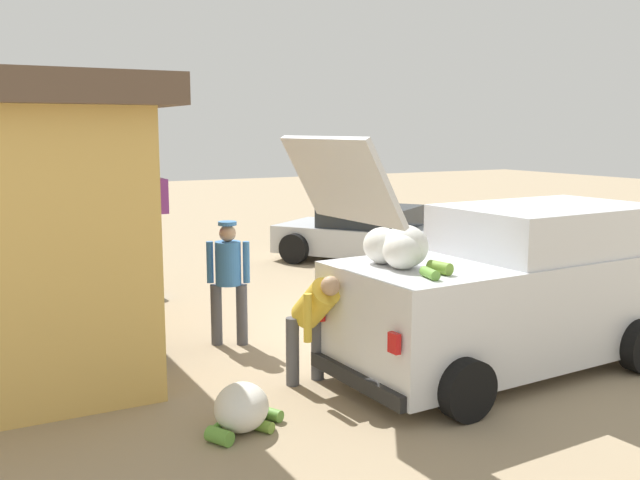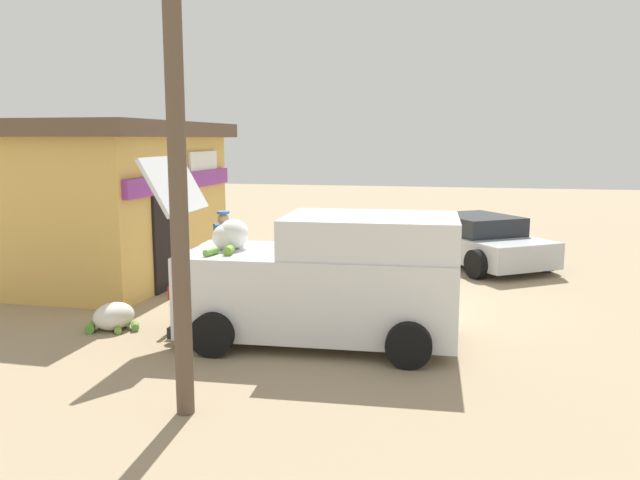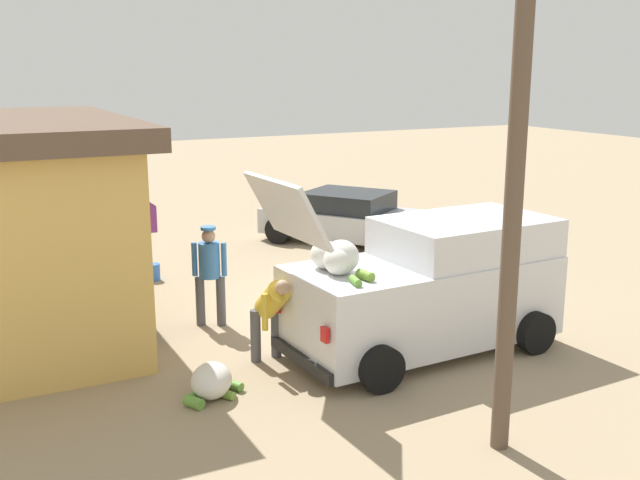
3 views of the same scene
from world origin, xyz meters
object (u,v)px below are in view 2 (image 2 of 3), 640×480
delivery_van (327,279)px  unloaded_banana_pile (114,317)px  vendor_standing (224,247)px  parked_sedan (476,241)px  paint_bucket (263,258)px  customer_bending (196,276)px  storefront_bar (110,199)px

delivery_van → unloaded_banana_pile: size_ratio=5.28×
vendor_standing → delivery_van: bearing=-133.8°
parked_sedan → unloaded_banana_pile: size_ratio=4.94×
unloaded_banana_pile → paint_bucket: unloaded_banana_pile is taller
customer_bending → vendor_standing: bearing=7.2°
unloaded_banana_pile → paint_bucket: size_ratio=2.63×
delivery_van → vendor_standing: size_ratio=2.77×
parked_sedan → unloaded_banana_pile: parked_sedan is taller
storefront_bar → delivery_van: size_ratio=1.23×
storefront_bar → delivery_van: bearing=-121.8°
vendor_standing → unloaded_banana_pile: size_ratio=1.90×
unloaded_banana_pile → parked_sedan: bearing=-40.5°
storefront_bar → vendor_standing: storefront_bar is taller
customer_bending → storefront_bar: bearing=47.8°
customer_bending → delivery_van: bearing=-102.6°
paint_bucket → customer_bending: bearing=-175.4°
vendor_standing → unloaded_banana_pile: (-2.63, 0.91, -0.75)m
storefront_bar → customer_bending: bearing=-132.2°
delivery_van → parked_sedan: size_ratio=1.07×
unloaded_banana_pile → paint_bucket: (5.68, -0.76, -0.04)m
parked_sedan → customer_bending: bearing=142.8°
delivery_van → paint_bucket: 6.21m
unloaded_banana_pile → paint_bucket: bearing=-7.6°
delivery_van → vendor_standing: bearing=46.2°
parked_sedan → paint_bucket: parked_sedan is taller
delivery_van → customer_bending: (0.52, 2.33, -0.17)m
storefront_bar → paint_bucket: 3.85m
customer_bending → unloaded_banana_pile: 1.47m
parked_sedan → unloaded_banana_pile: 9.01m
customer_bending → paint_bucket: customer_bending is taller
storefront_bar → unloaded_banana_pile: size_ratio=6.50×
vendor_standing → paint_bucket: bearing=2.9°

